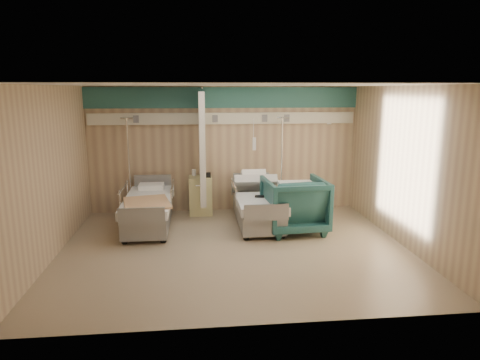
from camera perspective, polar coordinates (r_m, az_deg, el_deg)
name	(u,v)px	position (r m, az deg, el deg)	size (l,w,h in m)	color
ground	(234,248)	(7.58, -0.76, -9.11)	(6.00, 5.00, 0.00)	gray
room_walls	(231,141)	(7.37, -1.22, 5.24)	(6.04, 5.04, 2.82)	tan
bed_right	(258,210)	(8.77, 2.37, -3.98)	(1.00, 2.16, 0.63)	silver
bed_left	(149,213)	(8.74, -12.09, -4.31)	(1.00, 2.16, 0.63)	silver
bedside_cabinet	(201,195)	(9.53, -5.27, -2.05)	(0.50, 0.48, 0.85)	#D8CE87
visitor_armchair	(294,205)	(8.39, 7.25, -3.26)	(1.14, 1.17, 1.07)	#1F4E4E
waffle_blanket	(297,176)	(8.26, 7.61, 0.55)	(0.67, 0.59, 0.08)	white
iv_stand_right	(281,193)	(9.70, 5.49, -1.71)	(0.38, 0.38, 2.14)	silver
iv_stand_left	(131,196)	(9.69, -14.36, -2.04)	(0.38, 0.38, 2.15)	silver
call_remote	(260,196)	(8.49, 2.62, -2.19)	(0.18, 0.08, 0.04)	black
tan_blanket	(147,203)	(8.21, -12.33, -2.98)	(0.82, 1.03, 0.04)	tan
toiletry_bag	(206,175)	(9.33, -4.52, 0.68)	(0.19, 0.12, 0.11)	black
white_cup	(194,173)	(9.54, -6.16, 1.00)	(0.10, 0.10, 0.14)	white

